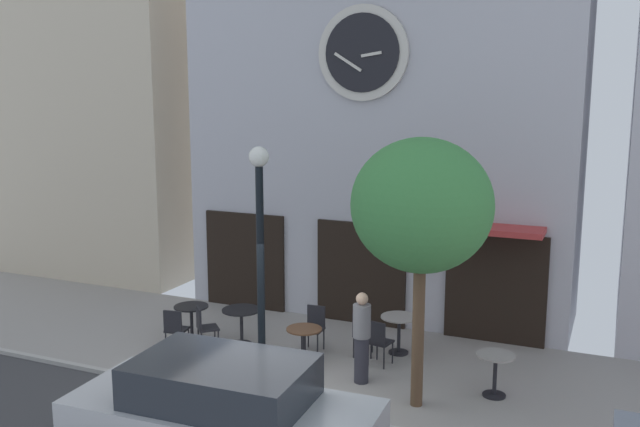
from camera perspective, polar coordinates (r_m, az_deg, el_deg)
clock_building at (r=16.39m, az=5.19°, el=11.90°), size 8.86×3.97×11.07m
neighbor_building_left at (r=21.16m, az=-17.60°, el=14.76°), size 6.10×3.54×14.15m
street_lamp at (r=12.56m, az=-4.87°, el=-4.01°), size 0.36×0.36×4.22m
street_tree at (r=11.20m, az=8.27°, el=0.55°), size 2.29×2.06×4.47m
cafe_table_near_door at (r=15.07m, az=-10.45°, el=-8.17°), size 0.72×0.72×0.72m
cafe_table_center_left at (r=14.59m, az=-6.43°, el=-8.48°), size 0.79×0.79×0.75m
cafe_table_near_curb at (r=13.53m, az=-1.30°, el=-10.23°), size 0.68×0.68×0.72m
cafe_table_rightmost at (r=14.13m, az=6.46°, el=-9.16°), size 0.73×0.73×0.77m
cafe_table_center at (r=12.58m, az=14.11°, el=-12.09°), size 0.66×0.66×0.75m
cafe_chair_mid_row at (r=14.38m, az=-11.74°, el=-9.07°), size 0.46×0.46×0.90m
cafe_chair_right_end at (r=13.49m, az=4.79°, el=-10.19°), size 0.47×0.47×0.90m
cafe_chair_under_awning at (r=13.99m, az=3.21°, el=-9.41°), size 0.49×0.49×0.90m
cafe_chair_near_lamp at (r=14.23m, az=-0.46°, el=-9.05°), size 0.41×0.41×0.90m
cafe_chair_curbside at (r=14.42m, az=-9.46°, el=-8.94°), size 0.57×0.57×0.90m
pedestrian_grey at (r=12.65m, az=3.42°, el=-9.98°), size 0.43×0.43×1.67m
parked_car_silver at (r=10.15m, az=-7.95°, el=-15.96°), size 4.37×2.16×1.55m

